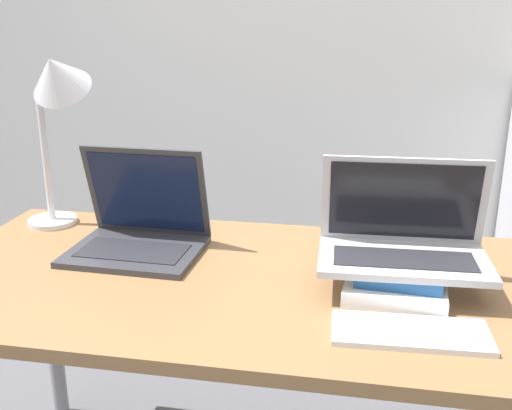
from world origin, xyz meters
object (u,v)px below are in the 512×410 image
object	(u,v)px
laptop_left	(139,231)
book_stack	(397,275)
wireless_keyboard	(410,332)
desk_lamp	(55,94)
laptop_on_books	(403,240)

from	to	relation	value
laptop_left	book_stack	xyz separation A→B (m)	(0.65, -0.10, -0.02)
book_stack	wireless_keyboard	world-z (taller)	book_stack
laptop_left	desk_lamp	world-z (taller)	desk_lamp
book_stack	wireless_keyboard	xyz separation A→B (m)	(0.02, -0.21, -0.02)
book_stack	desk_lamp	size ratio (longest dim) A/B	0.55
laptop_on_books	laptop_left	bearing A→B (deg)	172.21
desk_lamp	laptop_left	bearing A→B (deg)	-23.88
laptop_left	laptop_on_books	bearing A→B (deg)	-7.79
laptop_on_books	desk_lamp	world-z (taller)	desk_lamp
laptop_on_books	book_stack	bearing A→B (deg)	-120.04
laptop_on_books	desk_lamp	bearing A→B (deg)	167.41
book_stack	wireless_keyboard	distance (m)	0.22
wireless_keyboard	desk_lamp	xyz separation A→B (m)	(-0.93, 0.43, 0.38)
book_stack	desk_lamp	distance (m)	1.00
book_stack	desk_lamp	world-z (taller)	desk_lamp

